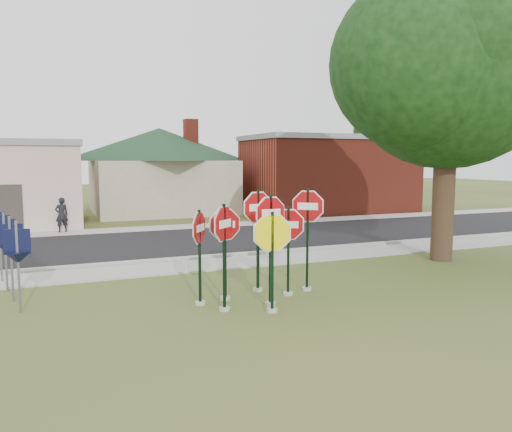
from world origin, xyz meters
name	(u,v)px	position (x,y,z in m)	size (l,w,h in m)	color
ground	(278,318)	(0.00, 0.00, 0.00)	(120.00, 120.00, 0.00)	#3C501E
sidewalk_near	(204,265)	(0.00, 5.50, 0.03)	(60.00, 1.60, 0.06)	#97978F
road	(172,243)	(0.00, 10.00, 0.02)	(60.00, 7.00, 0.04)	black
sidewalk_far	(152,229)	(0.00, 14.30, 0.03)	(60.00, 1.60, 0.06)	#97978F
curb	(196,258)	(0.00, 6.50, 0.07)	(60.00, 0.20, 0.14)	#97978F
stop_sign_center	(270,235)	(0.22, 0.93, 1.61)	(1.00, 0.24, 2.62)	#A19F96
stop_sign_yellow	(272,248)	(0.06, 0.46, 1.40)	(1.12, 0.29, 2.31)	#A19F96
stop_sign_left	(224,242)	(-0.86, 0.94, 1.52)	(0.81, 0.74, 2.46)	#A19F96
stop_sign_right	(288,240)	(0.97, 1.55, 1.37)	(0.90, 0.58, 2.27)	#A19F96
stop_sign_back_right	(258,225)	(0.43, 2.16, 1.67)	(1.09, 0.24, 2.66)	#A19F96
stop_sign_back_left	(225,241)	(-0.58, 1.73, 1.40)	(1.04, 0.24, 2.31)	#A19F96
stop_sign_far_right	(308,224)	(1.61, 1.77, 1.69)	(0.91, 0.64, 2.69)	#A19F96
stop_sign_far_left	(200,245)	(-1.24, 1.57, 1.37)	(0.61, 0.82, 2.27)	#A19F96
route_sign_row	(5,243)	(-5.40, 4.50, 1.22)	(1.43, 4.63, 2.00)	#59595E
building_house	(160,153)	(2.00, 22.00, 3.65)	(11.60, 11.60, 6.20)	#B4AC8F
building_brick	(328,173)	(12.00, 18.50, 2.40)	(10.20, 6.20, 4.75)	maroon
oak_tree	(449,60)	(7.50, 3.50, 6.41)	(10.48, 9.88, 9.86)	black
bg_tree_right	(387,132)	(22.00, 26.00, 5.58)	(5.60, 5.60, 8.40)	black
pedestrian	(62,215)	(-3.93, 14.53, 0.83)	(0.56, 0.37, 1.55)	black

